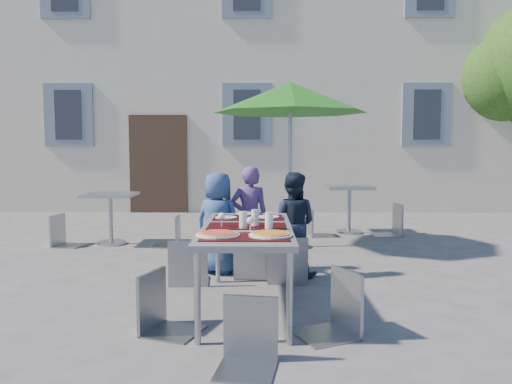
{
  "coord_description": "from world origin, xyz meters",
  "views": [
    {
      "loc": [
        0.32,
        -3.75,
        1.45
      ],
      "look_at": [
        0.27,
        1.59,
        0.98
      ],
      "focal_mm": 35.0,
      "sensor_mm": 36.0,
      "label": 1
    }
  ],
  "objects_px": {
    "bg_chair_l_0": "(63,211)",
    "chair_3": "(162,266)",
    "chair_5": "(248,293)",
    "child_1": "(249,218)",
    "patio_umbrella": "(290,99)",
    "bg_chair_r_1": "(392,200)",
    "dining_table": "(247,232)",
    "child_2": "(292,224)",
    "child_0": "(218,223)",
    "pizza_near_left": "(218,234)",
    "chair_2": "(288,230)",
    "cafe_table_1": "(349,200)",
    "chair_4": "(336,265)",
    "bg_chair_l_1": "(316,206)",
    "cafe_table_0": "(111,209)",
    "pizza_near_right": "(270,234)",
    "chair_1": "(253,230)",
    "bg_chair_r_0": "(171,213)",
    "chair_0": "(188,234)"
  },
  "relations": [
    {
      "from": "bg_chair_l_0",
      "to": "chair_3",
      "type": "bearing_deg",
      "value": -57.96
    },
    {
      "from": "chair_5",
      "to": "child_1",
      "type": "bearing_deg",
      "value": 91.19
    },
    {
      "from": "patio_umbrella",
      "to": "bg_chair_r_1",
      "type": "bearing_deg",
      "value": 29.72
    },
    {
      "from": "dining_table",
      "to": "child_2",
      "type": "relative_size",
      "value": 1.56
    },
    {
      "from": "child_0",
      "to": "patio_umbrella",
      "type": "bearing_deg",
      "value": -97.13
    },
    {
      "from": "dining_table",
      "to": "chair_3",
      "type": "height_order",
      "value": "chair_3"
    },
    {
      "from": "pizza_near_left",
      "to": "bg_chair_r_1",
      "type": "xyz_separation_m",
      "value": [
        2.53,
        4.33,
        -0.18
      ]
    },
    {
      "from": "chair_2",
      "to": "bg_chair_r_1",
      "type": "relative_size",
      "value": 0.97
    },
    {
      "from": "chair_2",
      "to": "cafe_table_1",
      "type": "bearing_deg",
      "value": 69.17
    },
    {
      "from": "chair_2",
      "to": "chair_3",
      "type": "height_order",
      "value": "chair_2"
    },
    {
      "from": "chair_4",
      "to": "bg_chair_l_1",
      "type": "distance_m",
      "value": 4.41
    },
    {
      "from": "dining_table",
      "to": "child_0",
      "type": "height_order",
      "value": "child_0"
    },
    {
      "from": "cafe_table_0",
      "to": "bg_chair_l_0",
      "type": "xyz_separation_m",
      "value": [
        -0.66,
        -0.16,
        -0.02
      ]
    },
    {
      "from": "pizza_near_right",
      "to": "chair_3",
      "type": "xyz_separation_m",
      "value": [
        -0.85,
        -0.08,
        -0.24
      ]
    },
    {
      "from": "child_1",
      "to": "cafe_table_1",
      "type": "height_order",
      "value": "child_1"
    },
    {
      "from": "child_0",
      "to": "chair_1",
      "type": "distance_m",
      "value": 0.47
    },
    {
      "from": "bg_chair_r_1",
      "to": "patio_umbrella",
      "type": "bearing_deg",
      "value": -150.28
    },
    {
      "from": "child_0",
      "to": "chair_2",
      "type": "distance_m",
      "value": 0.9
    },
    {
      "from": "chair_1",
      "to": "child_2",
      "type": "bearing_deg",
      "value": 14.07
    },
    {
      "from": "patio_umbrella",
      "to": "cafe_table_0",
      "type": "height_order",
      "value": "patio_umbrella"
    },
    {
      "from": "child_1",
      "to": "bg_chair_r_1",
      "type": "bearing_deg",
      "value": -139.89
    },
    {
      "from": "child_0",
      "to": "chair_4",
      "type": "relative_size",
      "value": 1.25
    },
    {
      "from": "child_0",
      "to": "bg_chair_l_1",
      "type": "relative_size",
      "value": 1.37
    },
    {
      "from": "chair_2",
      "to": "bg_chair_r_1",
      "type": "distance_m",
      "value": 3.52
    },
    {
      "from": "chair_1",
      "to": "chair_2",
      "type": "xyz_separation_m",
      "value": [
        0.39,
        -0.18,
        0.04
      ]
    },
    {
      "from": "chair_4",
      "to": "bg_chair_r_0",
      "type": "bearing_deg",
      "value": 118.62
    },
    {
      "from": "dining_table",
      "to": "chair_3",
      "type": "bearing_deg",
      "value": -137.38
    },
    {
      "from": "chair_0",
      "to": "bg_chair_l_1",
      "type": "height_order",
      "value": "chair_0"
    },
    {
      "from": "dining_table",
      "to": "bg_chair_r_1",
      "type": "xyz_separation_m",
      "value": [
        2.31,
        3.82,
        -0.1
      ]
    },
    {
      "from": "pizza_near_left",
      "to": "chair_3",
      "type": "xyz_separation_m",
      "value": [
        -0.43,
        -0.09,
        -0.24
      ]
    },
    {
      "from": "chair_1",
      "to": "chair_3",
      "type": "xyz_separation_m",
      "value": [
        -0.69,
        -1.64,
        -0.01
      ]
    },
    {
      "from": "child_2",
      "to": "patio_umbrella",
      "type": "bearing_deg",
      "value": -79.3
    },
    {
      "from": "cafe_table_0",
      "to": "bg_chair_r_0",
      "type": "height_order",
      "value": "bg_chair_r_0"
    },
    {
      "from": "chair_4",
      "to": "bg_chair_l_1",
      "type": "bearing_deg",
      "value": 85.74
    },
    {
      "from": "child_0",
      "to": "bg_chair_l_1",
      "type": "bearing_deg",
      "value": -95.99
    },
    {
      "from": "chair_1",
      "to": "bg_chair_l_1",
      "type": "bearing_deg",
      "value": 69.67
    },
    {
      "from": "pizza_near_right",
      "to": "child_1",
      "type": "xyz_separation_m",
      "value": [
        -0.21,
        1.97,
        -0.15
      ]
    },
    {
      "from": "child_2",
      "to": "bg_chair_l_0",
      "type": "xyz_separation_m",
      "value": [
        -3.29,
        1.7,
        -0.07
      ]
    },
    {
      "from": "bg_chair_l_0",
      "to": "child_2",
      "type": "bearing_deg",
      "value": -27.34
    },
    {
      "from": "pizza_near_right",
      "to": "chair_5",
      "type": "distance_m",
      "value": 0.77
    },
    {
      "from": "chair_5",
      "to": "child_2",
      "type": "bearing_deg",
      "value": 79.58
    },
    {
      "from": "cafe_table_1",
      "to": "dining_table",
      "type": "bearing_deg",
      "value": -112.0
    },
    {
      "from": "pizza_near_left",
      "to": "bg_chair_r_0",
      "type": "xyz_separation_m",
      "value": [
        -0.98,
        3.37,
        -0.28
      ]
    },
    {
      "from": "bg_chair_r_0",
      "to": "chair_5",
      "type": "bearing_deg",
      "value": -73.04
    },
    {
      "from": "patio_umbrella",
      "to": "bg_chair_r_1",
      "type": "height_order",
      "value": "patio_umbrella"
    },
    {
      "from": "bg_chair_l_1",
      "to": "pizza_near_left",
      "type": "bearing_deg",
      "value": -106.45
    },
    {
      "from": "bg_chair_r_1",
      "to": "chair_4",
      "type": "bearing_deg",
      "value": -109.66
    },
    {
      "from": "chair_4",
      "to": "patio_umbrella",
      "type": "distance_m",
      "value": 3.82
    },
    {
      "from": "chair_4",
      "to": "chair_0",
      "type": "bearing_deg",
      "value": 133.81
    },
    {
      "from": "chair_0",
      "to": "cafe_table_0",
      "type": "relative_size",
      "value": 1.21
    }
  ]
}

